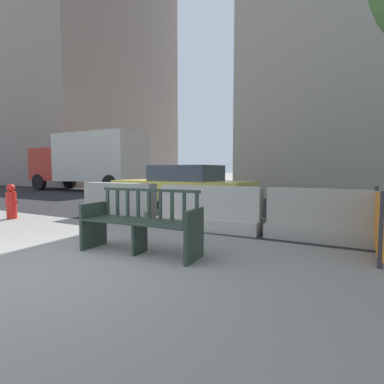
{
  "coord_description": "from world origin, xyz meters",
  "views": [
    {
      "loc": [
        3.17,
        -2.09,
        1.15
      ],
      "look_at": [
        0.61,
        2.62,
        0.75
      ],
      "focal_mm": 28.0,
      "sensor_mm": 36.0,
      "label": 1
    }
  ],
  "objects_px": {
    "jersey_barrier_left": "(119,204)",
    "fire_hydrant": "(11,202)",
    "delivery_truck": "(89,160)",
    "jersey_barrier_centre": "(210,212)",
    "car_taxi_near": "(183,186)",
    "jersey_barrier_right": "(330,220)",
    "street_bench": "(141,225)"
  },
  "relations": [
    {
      "from": "jersey_barrier_left",
      "to": "delivery_truck",
      "type": "bearing_deg",
      "value": 141.25
    },
    {
      "from": "jersey_barrier_right",
      "to": "delivery_truck",
      "type": "xyz_separation_m",
      "value": [
        -12.37,
        6.36,
        1.35
      ]
    },
    {
      "from": "jersey_barrier_left",
      "to": "fire_hydrant",
      "type": "height_order",
      "value": "jersey_barrier_left"
    },
    {
      "from": "jersey_barrier_centre",
      "to": "delivery_truck",
      "type": "distance_m",
      "value": 12.18
    },
    {
      "from": "delivery_truck",
      "to": "jersey_barrier_left",
      "type": "bearing_deg",
      "value": -38.75
    },
    {
      "from": "delivery_truck",
      "to": "fire_hydrant",
      "type": "distance_m",
      "value": 9.5
    },
    {
      "from": "jersey_barrier_left",
      "to": "jersey_barrier_right",
      "type": "height_order",
      "value": "same"
    },
    {
      "from": "fire_hydrant",
      "to": "car_taxi_near",
      "type": "bearing_deg",
      "value": 56.69
    },
    {
      "from": "jersey_barrier_centre",
      "to": "jersey_barrier_left",
      "type": "relative_size",
      "value": 1.01
    },
    {
      "from": "street_bench",
      "to": "fire_hydrant",
      "type": "distance_m",
      "value": 4.57
    },
    {
      "from": "delivery_truck",
      "to": "fire_hydrant",
      "type": "xyz_separation_m",
      "value": [
        5.64,
        -7.53,
        -1.3
      ]
    },
    {
      "from": "car_taxi_near",
      "to": "delivery_truck",
      "type": "height_order",
      "value": "delivery_truck"
    },
    {
      "from": "street_bench",
      "to": "jersey_barrier_right",
      "type": "bearing_deg",
      "value": 42.05
    },
    {
      "from": "jersey_barrier_right",
      "to": "jersey_barrier_left",
      "type": "bearing_deg",
      "value": 178.69
    },
    {
      "from": "fire_hydrant",
      "to": "jersey_barrier_right",
      "type": "bearing_deg",
      "value": 9.84
    },
    {
      "from": "car_taxi_near",
      "to": "fire_hydrant",
      "type": "bearing_deg",
      "value": -123.31
    },
    {
      "from": "jersey_barrier_left",
      "to": "jersey_barrier_right",
      "type": "distance_m",
      "value": 4.58
    },
    {
      "from": "car_taxi_near",
      "to": "fire_hydrant",
      "type": "height_order",
      "value": "car_taxi_near"
    },
    {
      "from": "street_bench",
      "to": "fire_hydrant",
      "type": "height_order",
      "value": "street_bench"
    },
    {
      "from": "jersey_barrier_left",
      "to": "car_taxi_near",
      "type": "bearing_deg",
      "value": 82.91
    },
    {
      "from": "jersey_barrier_right",
      "to": "fire_hydrant",
      "type": "bearing_deg",
      "value": -170.16
    },
    {
      "from": "jersey_barrier_left",
      "to": "jersey_barrier_right",
      "type": "relative_size",
      "value": 1.0
    },
    {
      "from": "street_bench",
      "to": "jersey_barrier_left",
      "type": "bearing_deg",
      "value": 137.59
    },
    {
      "from": "jersey_barrier_centre",
      "to": "car_taxi_near",
      "type": "distance_m",
      "value": 3.43
    },
    {
      "from": "fire_hydrant",
      "to": "delivery_truck",
      "type": "bearing_deg",
      "value": 126.82
    },
    {
      "from": "car_taxi_near",
      "to": "fire_hydrant",
      "type": "distance_m",
      "value": 4.5
    },
    {
      "from": "jersey_barrier_right",
      "to": "jersey_barrier_centre",
      "type": "bearing_deg",
      "value": -178.13
    },
    {
      "from": "jersey_barrier_right",
      "to": "delivery_truck",
      "type": "bearing_deg",
      "value": 152.79
    },
    {
      "from": "jersey_barrier_centre",
      "to": "delivery_truck",
      "type": "height_order",
      "value": "delivery_truck"
    },
    {
      "from": "jersey_barrier_centre",
      "to": "fire_hydrant",
      "type": "bearing_deg",
      "value": -166.61
    },
    {
      "from": "car_taxi_near",
      "to": "fire_hydrant",
      "type": "xyz_separation_m",
      "value": [
        -2.47,
        -3.76,
        -0.26
      ]
    },
    {
      "from": "jersey_barrier_right",
      "to": "street_bench",
      "type": "bearing_deg",
      "value": -137.95
    }
  ]
}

